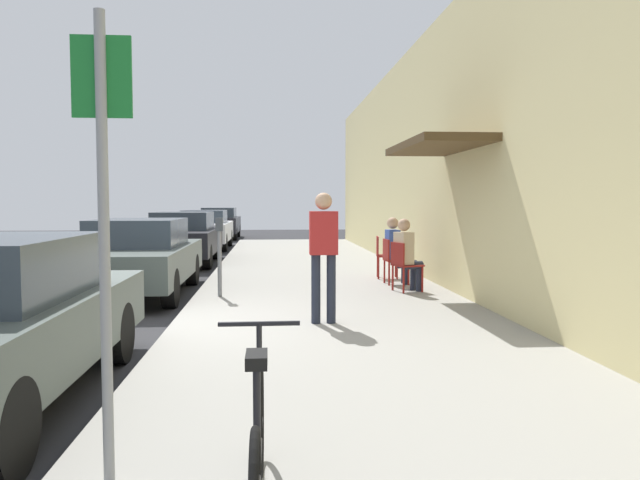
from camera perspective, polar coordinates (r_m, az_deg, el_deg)
ground_plane at (r=8.02m, az=-14.10°, el=-8.73°), size 60.00×60.00×0.00m
sidewalk_slab at (r=9.92m, az=0.86°, el=-5.92°), size 4.50×32.00×0.12m
building_facade at (r=10.33m, az=14.37°, el=8.53°), size 1.40×32.00×5.22m
parked_car_1 at (r=11.47m, az=-16.77°, el=-1.46°), size 1.80×4.40×1.39m
parked_car_2 at (r=17.00m, az=-12.80°, el=0.26°), size 1.80×4.40×1.43m
parked_car_3 at (r=22.43m, az=-10.83°, el=1.05°), size 1.80×4.40×1.41m
parked_car_4 at (r=28.63m, az=-9.49°, el=1.63°), size 1.80×4.40×1.45m
parking_meter at (r=10.22m, az=-9.46°, el=-1.01°), size 0.12×0.10×1.32m
street_sign at (r=3.49m, az=-19.73°, el=2.49°), size 0.32×0.06×2.60m
bicycle_0 at (r=3.15m, az=-5.88°, el=-19.08°), size 0.46×1.71×0.90m
cafe_chair_0 at (r=10.77m, az=7.89°, el=-2.18°), size 0.55×0.55×0.87m
seated_patron_0 at (r=10.78m, az=8.18°, el=-1.15°), size 0.51×0.46×1.29m
cafe_chair_1 at (r=11.71m, az=6.84°, el=-1.71°), size 0.46×0.46×0.87m
seated_patron_1 at (r=11.71m, az=7.14°, el=-0.77°), size 0.44×0.37×1.29m
cafe_chair_2 at (r=12.62m, az=6.00°, el=-1.32°), size 0.49×0.49×0.87m
pedestrian_standing at (r=7.82m, az=0.34°, el=-0.64°), size 0.36×0.22×1.70m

